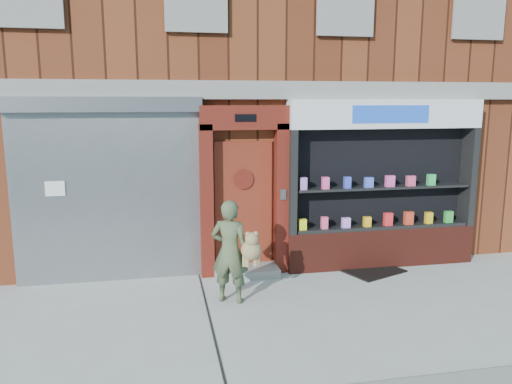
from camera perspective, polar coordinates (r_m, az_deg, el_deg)
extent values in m
plane|color=#9E9E99|center=(7.38, 7.17, -13.49)|extent=(80.00, 80.00, 0.00)
cube|color=#582514|center=(12.62, -1.23, 15.06)|extent=(12.00, 8.00, 8.00)
cube|color=gray|center=(8.59, 3.57, 11.54)|extent=(12.00, 0.16, 0.30)
cube|color=gray|center=(8.52, -16.53, -0.70)|extent=(3.00, 0.10, 2.80)
cube|color=slate|center=(8.31, -17.11, 9.56)|extent=(3.10, 0.30, 0.24)
cube|color=white|center=(8.54, -21.99, 0.36)|extent=(0.30, 0.01, 0.24)
cube|color=#50140D|center=(8.45, -5.69, -1.09)|extent=(0.22, 0.28, 2.60)
cube|color=#50140D|center=(8.67, 2.90, -0.76)|extent=(0.22, 0.28, 2.60)
cube|color=#50140D|center=(8.37, -1.38, 8.51)|extent=(1.50, 0.28, 0.40)
cube|color=black|center=(8.23, -1.20, 8.47)|extent=(0.35, 0.01, 0.12)
cube|color=maroon|center=(8.66, -1.46, -1.44)|extent=(1.00, 0.06, 2.20)
cylinder|color=black|center=(8.54, -1.43, 1.46)|extent=(0.28, 0.02, 0.28)
cylinder|color=#50140D|center=(8.53, -1.42, 1.45)|extent=(0.34, 0.02, 0.34)
cube|color=gray|center=(8.71, -1.13, -9.06)|extent=(1.10, 0.55, 0.15)
cube|color=slate|center=(8.51, 3.15, -0.30)|extent=(0.10, 0.02, 0.18)
cube|color=#5C1E15|center=(9.45, 13.94, -6.05)|extent=(3.50, 0.40, 0.70)
cube|color=black|center=(8.60, 4.05, 1.16)|extent=(0.12, 0.40, 1.80)
cube|color=black|center=(10.02, 23.06, 1.67)|extent=(0.12, 0.40, 1.80)
cube|color=black|center=(9.35, 13.80, 1.63)|extent=(3.30, 0.03, 1.80)
cube|color=black|center=(9.35, 14.05, -3.82)|extent=(3.20, 0.36, 0.06)
cube|color=black|center=(9.21, 14.24, 0.53)|extent=(3.20, 0.36, 0.04)
cube|color=white|center=(9.08, 14.61, 8.64)|extent=(3.50, 0.40, 0.50)
cube|color=blue|center=(8.90, 15.19, 8.58)|extent=(1.40, 0.01, 0.30)
cube|color=yellow|center=(8.72, 5.33, -3.72)|extent=(0.13, 0.09, 0.19)
cube|color=#F0507F|center=(8.84, 7.82, -3.51)|extent=(0.11, 0.09, 0.21)
cube|color=#D08AF9|center=(8.98, 10.24, -3.47)|extent=(0.15, 0.09, 0.18)
cube|color=#FAAE1A|center=(9.13, 12.58, -3.33)|extent=(0.13, 0.09, 0.18)
cube|color=red|center=(9.29, 14.85, -3.01)|extent=(0.15, 0.09, 0.23)
cube|color=red|center=(9.47, 17.03, -2.86)|extent=(0.16, 0.09, 0.24)
cube|color=gold|center=(9.67, 19.13, -2.80)|extent=(0.13, 0.09, 0.21)
cube|color=green|center=(9.87, 21.14, -2.65)|extent=(0.15, 0.09, 0.21)
cube|color=#B377D7|center=(8.58, 5.41, 0.96)|extent=(0.12, 0.09, 0.21)
cube|color=#F15098|center=(8.70, 7.94, 1.02)|extent=(0.12, 0.09, 0.21)
cube|color=#3B45CA|center=(8.84, 10.39, 1.08)|extent=(0.12, 0.09, 0.20)
cube|color=#435DE6|center=(8.99, 12.76, 1.08)|extent=(0.15, 0.09, 0.18)
cube|color=#EC4EA3|center=(9.16, 15.05, 1.21)|extent=(0.16, 0.09, 0.20)
cube|color=#DB4974|center=(9.34, 17.26, 1.23)|extent=(0.15, 0.09, 0.19)
cube|color=green|center=(9.54, 19.38, 1.33)|extent=(0.14, 0.09, 0.20)
imported|color=#485538|center=(7.44, -3.00, -6.79)|extent=(0.67, 0.57, 1.56)
sphere|color=olive|center=(7.34, -0.55, -6.65)|extent=(0.30, 0.30, 0.30)
sphere|color=olive|center=(7.25, -0.48, -5.41)|extent=(0.20, 0.20, 0.20)
sphere|color=olive|center=(7.21, -0.95, -4.82)|extent=(0.07, 0.07, 0.07)
sphere|color=olive|center=(7.23, -0.01, -4.77)|extent=(0.07, 0.07, 0.07)
cylinder|color=olive|center=(7.37, -1.32, -7.81)|extent=(0.07, 0.07, 0.18)
cylinder|color=olive|center=(7.41, 0.22, -7.72)|extent=(0.07, 0.07, 0.18)
cylinder|color=olive|center=(7.36, -0.98, -7.84)|extent=(0.07, 0.07, 0.18)
cylinder|color=olive|center=(7.38, -0.05, -7.78)|extent=(0.07, 0.07, 0.18)
cube|color=black|center=(9.16, 13.29, -8.76)|extent=(1.17, 1.00, 0.02)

